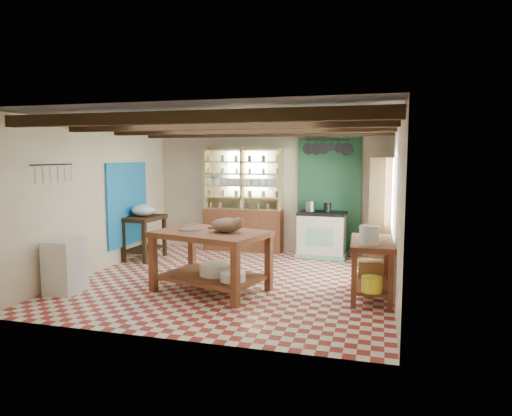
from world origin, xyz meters
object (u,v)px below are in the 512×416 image
(stove, at_px, (322,234))
(white_cabinet, at_px, (65,266))
(work_table, at_px, (211,261))
(prep_table, at_px, (144,237))
(cat, at_px, (227,225))
(right_counter, at_px, (371,269))

(stove, xyz_separation_m, white_cabinet, (-3.38, -3.45, -0.06))
(work_table, bearing_deg, white_cabinet, -147.56)
(prep_table, distance_m, cat, 2.92)
(work_table, height_order, right_counter, work_table)
(work_table, distance_m, stove, 3.09)
(prep_table, bearing_deg, cat, -32.88)
(work_table, distance_m, prep_table, 2.65)
(work_table, xyz_separation_m, white_cabinet, (-2.07, -0.65, -0.06))
(work_table, xyz_separation_m, cat, (0.25, -0.02, 0.56))
(prep_table, height_order, white_cabinet, prep_table)
(stove, distance_m, white_cabinet, 4.83)
(prep_table, relative_size, white_cabinet, 1.08)
(right_counter, bearing_deg, stove, 109.68)
(work_table, relative_size, stove, 1.72)
(right_counter, bearing_deg, cat, -174.04)
(stove, relative_size, right_counter, 0.80)
(white_cabinet, bearing_deg, cat, 12.86)
(stove, relative_size, prep_table, 1.10)
(white_cabinet, height_order, cat, cat)
(right_counter, relative_size, cat, 2.53)
(work_table, height_order, stove, stove)
(work_table, xyz_separation_m, stove, (1.31, 2.80, 0.00))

